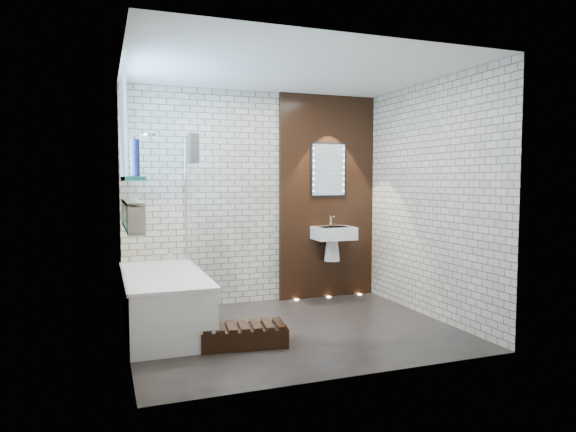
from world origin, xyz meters
name	(u,v)px	position (x,y,z in m)	size (l,w,h in m)	color
ground	(293,330)	(0.00, 0.00, 0.00)	(3.20, 3.20, 0.00)	black
room_shell	(293,202)	(0.00, 0.00, 1.30)	(3.24, 3.20, 2.60)	#ABA188
walnut_panel	(327,197)	(0.95, 1.27, 1.30)	(1.30, 0.06, 2.60)	black
clerestory_window	(125,139)	(-1.57, 0.35, 1.90)	(0.18, 1.00, 0.94)	#7FADE0
display_niche	(132,215)	(-1.53, 0.15, 1.20)	(0.14, 1.30, 0.26)	teal
bathtub	(164,302)	(-1.22, 0.45, 0.29)	(0.79, 1.74, 0.70)	white
bath_screen	(191,202)	(-0.87, 0.89, 1.28)	(0.01, 0.78, 1.40)	white
towel	(193,149)	(-0.87, 0.70, 1.85)	(0.09, 0.23, 0.31)	black
shower_head	(149,135)	(-1.30, 0.95, 2.00)	(0.18, 0.18, 0.02)	silver
washbasin	(333,238)	(0.95, 1.07, 0.79)	(0.50, 0.36, 0.58)	white
led_mirror	(328,170)	(0.95, 1.23, 1.65)	(0.50, 0.02, 0.70)	black
walnut_step	(243,336)	(-0.60, -0.30, 0.09)	(0.78, 0.35, 0.17)	black
niche_bottles	(132,218)	(-1.53, 0.20, 1.16)	(0.06, 0.89, 0.15)	#945316
sill_vases	(135,158)	(-1.50, 0.04, 1.72)	(0.08, 0.08, 0.33)	black
floor_uplights	(329,297)	(0.95, 1.20, 0.01)	(0.96, 0.06, 0.01)	#FFD899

